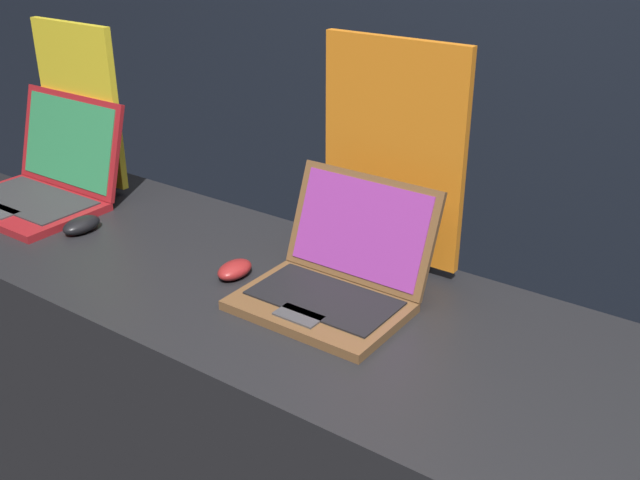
# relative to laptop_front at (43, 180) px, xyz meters

# --- Properties ---
(display_counter) EXTENTS (2.36, 0.62, 0.88)m
(display_counter) POSITION_rel_laptop_front_xyz_m (0.94, -0.03, -0.50)
(display_counter) COLOR black
(display_counter) RESTS_ON ground_plane
(laptop_front) EXTENTS (0.39, 0.34, 0.27)m
(laptop_front) POSITION_rel_laptop_front_xyz_m (0.00, 0.00, 0.00)
(laptop_front) COLOR maroon
(laptop_front) RESTS_ON display_counter
(mouse_front) EXTENTS (0.06, 0.10, 0.04)m
(mouse_front) POSITION_rel_laptop_front_xyz_m (0.24, -0.07, -0.04)
(mouse_front) COLOR black
(mouse_front) RESTS_ON display_counter
(promo_stand_front) EXTENTS (0.30, 0.07, 0.46)m
(promo_stand_front) POSITION_rel_laptop_front_xyz_m (0.00, 0.15, 0.16)
(promo_stand_front) COLOR black
(promo_stand_front) RESTS_ON display_counter
(laptop_middle) EXTENTS (0.34, 0.32, 0.24)m
(laptop_middle) POSITION_rel_laptop_front_xyz_m (0.95, 0.02, -0.01)
(laptop_middle) COLOR brown
(laptop_middle) RESTS_ON display_counter
(mouse_middle) EXTENTS (0.06, 0.09, 0.04)m
(mouse_middle) POSITION_rel_laptop_front_xyz_m (0.71, -0.03, -0.05)
(mouse_middle) COLOR maroon
(mouse_middle) RESTS_ON display_counter
(promo_stand_middle) EXTENTS (0.34, 0.07, 0.51)m
(promo_stand_middle) POSITION_rel_laptop_front_xyz_m (0.95, 0.23, 0.18)
(promo_stand_middle) COLOR black
(promo_stand_middle) RESTS_ON display_counter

